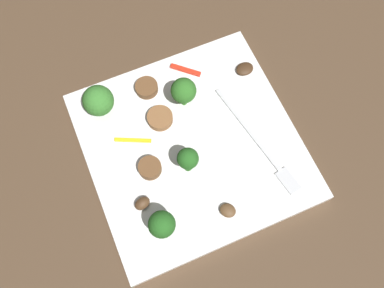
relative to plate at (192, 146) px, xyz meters
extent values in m
plane|color=#4C3826|center=(0.00, 0.00, -0.01)|extent=(1.40, 1.40, 0.00)
cube|color=white|center=(0.00, 0.00, 0.00)|extent=(0.28, 0.28, 0.01)
cube|color=silver|center=(0.01, 0.08, 0.01)|extent=(0.14, 0.03, 0.00)
cube|color=silver|center=(0.10, 0.10, 0.01)|extent=(0.04, 0.02, 0.00)
cylinder|color=#408630|center=(-0.09, -0.10, 0.02)|extent=(0.01, 0.01, 0.02)
sphere|color=#387A2D|center=(-0.09, -0.10, 0.04)|extent=(0.04, 0.04, 0.04)
cylinder|color=#296420|center=(0.03, -0.02, 0.02)|extent=(0.01, 0.01, 0.03)
sphere|color=#235B1E|center=(0.03, -0.02, 0.04)|extent=(0.03, 0.03, 0.03)
cylinder|color=#347525|center=(-0.06, 0.01, 0.02)|extent=(0.01, 0.01, 0.03)
sphere|color=#2D6B23|center=(-0.06, 0.01, 0.04)|extent=(0.04, 0.04, 0.04)
cylinder|color=#296420|center=(0.09, -0.08, 0.02)|extent=(0.01, 0.01, 0.03)
sphere|color=#235B1E|center=(0.09, -0.08, 0.04)|extent=(0.03, 0.03, 0.03)
cylinder|color=brown|center=(-0.05, -0.03, 0.01)|extent=(0.05, 0.05, 0.01)
cylinder|color=brown|center=(0.01, -0.07, 0.01)|extent=(0.04, 0.04, 0.01)
cylinder|color=brown|center=(-0.10, -0.03, 0.01)|extent=(0.04, 0.04, 0.01)
ellipsoid|color=brown|center=(0.10, 0.01, 0.01)|extent=(0.03, 0.03, 0.01)
ellipsoid|color=#4C331E|center=(0.05, -0.09, 0.01)|extent=(0.02, 0.02, 0.01)
ellipsoid|color=#422B19|center=(-0.08, 0.12, 0.01)|extent=(0.02, 0.03, 0.01)
cube|color=yellow|center=(-0.04, -0.07, 0.01)|extent=(0.03, 0.05, 0.00)
cube|color=red|center=(-0.11, 0.04, 0.01)|extent=(0.04, 0.04, 0.00)
camera|label=1|loc=(0.19, -0.08, 0.54)|focal=38.93mm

